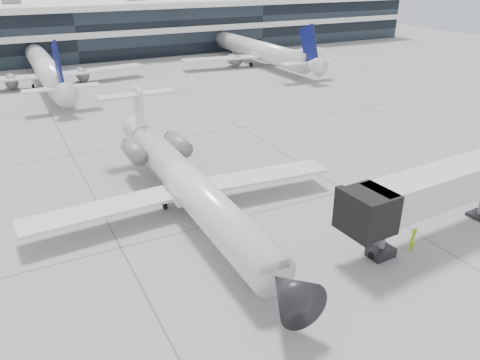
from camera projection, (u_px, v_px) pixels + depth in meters
ground at (246, 216)px, 37.04m from camera, size 220.00×220.00×0.00m
terminal at (67, 32)px, 101.09m from camera, size 170.00×22.00×10.00m
bg_jet_center at (49, 85)px, 78.04m from camera, size 32.00×40.00×9.60m
bg_jet_right at (257, 64)px, 94.83m from camera, size 32.00×40.00×9.60m
regional_jet at (187, 183)px, 36.81m from camera, size 25.37×31.54×7.30m
jet_bridge at (450, 184)px, 33.11m from camera, size 17.04×4.18×5.47m
ramp_worker at (413, 240)px, 32.16m from camera, size 0.77×0.73×1.77m
traffic_cone at (88, 206)px, 38.05m from camera, size 0.40×0.40×0.56m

